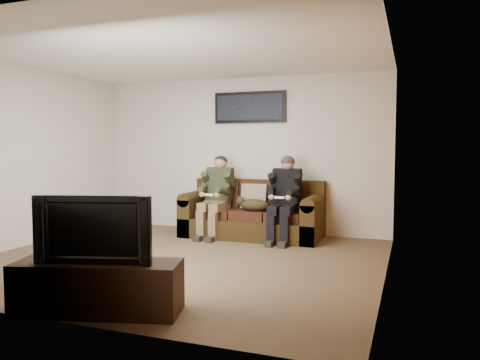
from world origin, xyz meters
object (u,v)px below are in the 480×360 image
at_px(person_right, 285,193).
at_px(cat, 253,205).
at_px(television, 97,228).
at_px(framed_poster, 250,107).
at_px(sofa, 253,215).
at_px(person_left, 217,191).
at_px(tv_stand, 98,287).

bearing_deg(person_right, cat, -177.72).
bearing_deg(television, framed_poster, 75.30).
relative_size(sofa, television, 2.17).
height_order(person_left, television, person_left).
bearing_deg(tv_stand, person_right, 63.37).
relative_size(person_left, framed_poster, 1.04).
relative_size(person_right, television, 1.29).
bearing_deg(person_left, tv_stand, -83.44).
bearing_deg(cat, television, -93.44).
relative_size(cat, television, 0.65).
relative_size(person_left, tv_stand, 0.91).
bearing_deg(person_left, television, -83.44).
xyz_separation_m(person_left, cat, (0.63, -0.02, -0.19)).
height_order(person_left, cat, person_left).
bearing_deg(television, cat, 71.20).
bearing_deg(cat, person_left, 178.22).
xyz_separation_m(framed_poster, tv_stand, (0.05, -4.17, -1.88)).
bearing_deg(sofa, framed_poster, 117.29).
bearing_deg(sofa, person_left, -161.99).
relative_size(person_left, person_right, 0.99).
bearing_deg(television, person_right, 63.37).
bearing_deg(framed_poster, sofa, -62.71).
bearing_deg(cat, framed_poster, 114.01).
height_order(cat, television, television).
bearing_deg(cat, tv_stand, -93.44).
bearing_deg(framed_poster, person_right, -36.73).
height_order(tv_stand, television, television).
bearing_deg(tv_stand, person_left, 81.20).
relative_size(sofa, tv_stand, 1.54).
relative_size(person_left, cat, 1.97).
distance_m(cat, framed_poster, 1.69).
distance_m(person_left, tv_stand, 3.65).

